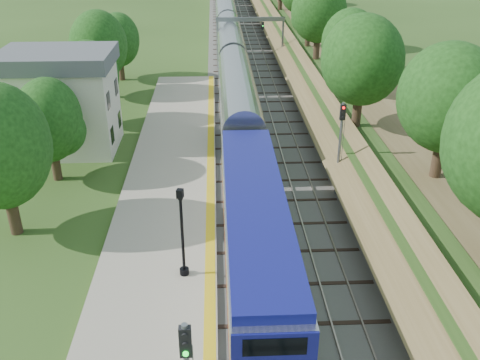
{
  "coord_description": "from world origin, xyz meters",
  "views": [
    {
      "loc": [
        -1.86,
        -11.09,
        17.17
      ],
      "look_at": [
        -0.5,
        17.84,
        2.8
      ],
      "focal_mm": 40.0,
      "sensor_mm": 36.0,
      "label": 1
    }
  ],
  "objects_px": {
    "lamppost_far": "(182,238)",
    "signal_gantry": "(250,29)",
    "station_building": "(62,100)",
    "signal_farside": "(340,140)",
    "train": "(228,35)"
  },
  "relations": [
    {
      "from": "lamppost_far",
      "to": "signal_gantry",
      "type": "bearing_deg",
      "value": 81.88
    },
    {
      "from": "station_building",
      "to": "signal_gantry",
      "type": "xyz_separation_m",
      "value": [
        16.47,
        24.99,
        0.73
      ]
    },
    {
      "from": "station_building",
      "to": "signal_gantry",
      "type": "distance_m",
      "value": 29.94
    },
    {
      "from": "signal_farside",
      "to": "signal_gantry",
      "type": "bearing_deg",
      "value": 96.25
    },
    {
      "from": "train",
      "to": "lamppost_far",
      "type": "distance_m",
      "value": 52.02
    },
    {
      "from": "station_building",
      "to": "train",
      "type": "bearing_deg",
      "value": 67.45
    },
    {
      "from": "signal_gantry",
      "to": "signal_farside",
      "type": "distance_m",
      "value": 34.28
    },
    {
      "from": "signal_gantry",
      "to": "train",
      "type": "distance_m",
      "value": 9.4
    },
    {
      "from": "train",
      "to": "signal_farside",
      "type": "xyz_separation_m",
      "value": [
        6.2,
        -42.79,
        1.73
      ]
    },
    {
      "from": "signal_gantry",
      "to": "train",
      "type": "xyz_separation_m",
      "value": [
        -2.47,
        8.72,
        -2.5
      ]
    },
    {
      "from": "lamppost_far",
      "to": "signal_farside",
      "type": "xyz_separation_m",
      "value": [
        9.89,
        9.1,
        1.46
      ]
    },
    {
      "from": "train",
      "to": "signal_farside",
      "type": "relative_size",
      "value": 19.24
    },
    {
      "from": "signal_gantry",
      "to": "station_building",
      "type": "bearing_deg",
      "value": -123.38
    },
    {
      "from": "train",
      "to": "signal_farside",
      "type": "height_order",
      "value": "signal_farside"
    },
    {
      "from": "station_building",
      "to": "signal_gantry",
      "type": "bearing_deg",
      "value": 56.62
    }
  ]
}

